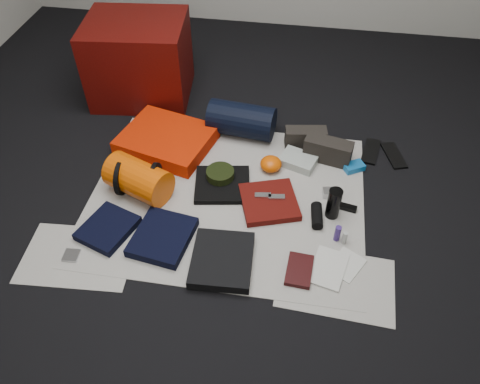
# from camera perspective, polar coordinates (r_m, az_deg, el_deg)

# --- Properties ---
(floor) EXTENTS (4.50, 4.50, 0.02)m
(floor) POSITION_cam_1_polar(r_m,az_deg,el_deg) (2.78, -1.58, -0.77)
(floor) COLOR black
(floor) RESTS_ON ground
(newspaper_mat) EXTENTS (1.60, 1.30, 0.01)m
(newspaper_mat) POSITION_cam_1_polar(r_m,az_deg,el_deg) (2.77, -1.59, -0.59)
(newspaper_mat) COLOR beige
(newspaper_mat) RESTS_ON floor
(newspaper_sheet_front_left) EXTENTS (0.61, 0.44, 0.00)m
(newspaper_sheet_front_left) POSITION_cam_1_polar(r_m,az_deg,el_deg) (2.64, -19.09, -7.36)
(newspaper_sheet_front_left) COLOR beige
(newspaper_sheet_front_left) RESTS_ON floor
(newspaper_sheet_front_right) EXTENTS (0.60, 0.43, 0.00)m
(newspaper_sheet_front_right) POSITION_cam_1_polar(r_m,az_deg,el_deg) (2.45, 11.62, -10.77)
(newspaper_sheet_front_right) COLOR beige
(newspaper_sheet_front_right) RESTS_ON floor
(red_cabinet) EXTENTS (0.74, 0.64, 0.57)m
(red_cabinet) POSITION_cam_1_polar(r_m,az_deg,el_deg) (3.53, -12.18, 15.48)
(red_cabinet) COLOR #470805
(red_cabinet) RESTS_ON floor
(sleeping_pad) EXTENTS (0.65, 0.58, 0.10)m
(sleeping_pad) POSITION_cam_1_polar(r_m,az_deg,el_deg) (3.11, -8.92, 6.30)
(sleeping_pad) COLOR red
(sleeping_pad) RESTS_ON newspaper_mat
(stuff_sack) EXTENTS (0.43, 0.34, 0.22)m
(stuff_sack) POSITION_cam_1_polar(r_m,az_deg,el_deg) (2.78, -12.27, 1.58)
(stuff_sack) COLOR #CE4A03
(stuff_sack) RESTS_ON newspaper_mat
(sack_strap_left) EXTENTS (0.02, 0.22, 0.22)m
(sack_strap_left) POSITION_cam_1_polar(r_m,az_deg,el_deg) (2.82, -14.18, 1.78)
(sack_strap_left) COLOR black
(sack_strap_left) RESTS_ON newspaper_mat
(sack_strap_right) EXTENTS (0.03, 0.22, 0.22)m
(sack_strap_right) POSITION_cam_1_polar(r_m,az_deg,el_deg) (2.75, -10.31, 1.34)
(sack_strap_right) COLOR black
(sack_strap_right) RESTS_ON newspaper_mat
(navy_duffel) EXTENTS (0.46, 0.27, 0.23)m
(navy_duffel) POSITION_cam_1_polar(r_m,az_deg,el_deg) (3.14, 0.18, 8.77)
(navy_duffel) COLOR black
(navy_duffel) RESTS_ON newspaper_mat
(boonie_brim) EXTENTS (0.28, 0.28, 0.01)m
(boonie_brim) POSITION_cam_1_polar(r_m,az_deg,el_deg) (2.87, -2.40, 1.46)
(boonie_brim) COLOR black
(boonie_brim) RESTS_ON newspaper_mat
(boonie_crown) EXTENTS (0.17, 0.17, 0.08)m
(boonie_crown) POSITION_cam_1_polar(r_m,az_deg,el_deg) (2.84, -2.42, 2.06)
(boonie_crown) COLOR black
(boonie_crown) RESTS_ON boonie_brim
(hiking_boot_left) EXTENTS (0.28, 0.14, 0.13)m
(hiking_boot_left) POSITION_cam_1_polar(r_m,az_deg,el_deg) (3.10, 7.99, 6.57)
(hiking_boot_left) COLOR black
(hiking_boot_left) RESTS_ON newspaper_mat
(hiking_boot_right) EXTENTS (0.32, 0.17, 0.15)m
(hiking_boot_right) POSITION_cam_1_polar(r_m,az_deg,el_deg) (3.01, 10.67, 4.99)
(hiking_boot_right) COLOR black
(hiking_boot_right) RESTS_ON newspaper_mat
(flip_flop_left) EXTENTS (0.14, 0.27, 0.01)m
(flip_flop_left) POSITION_cam_1_polar(r_m,az_deg,el_deg) (3.18, 15.64, 4.82)
(flip_flop_left) COLOR black
(flip_flop_left) RESTS_ON floor
(flip_flop_right) EXTENTS (0.16, 0.27, 0.01)m
(flip_flop_right) POSITION_cam_1_polar(r_m,az_deg,el_deg) (3.19, 18.23, 4.26)
(flip_flop_right) COLOR black
(flip_flop_right) RESTS_ON floor
(trousers_navy_a) EXTENTS (0.33, 0.35, 0.04)m
(trousers_navy_a) POSITION_cam_1_polar(r_m,az_deg,el_deg) (2.68, -15.80, -4.26)
(trousers_navy_a) COLOR black
(trousers_navy_a) RESTS_ON newspaper_mat
(trousers_navy_b) EXTENTS (0.34, 0.37, 0.05)m
(trousers_navy_b) POSITION_cam_1_polar(r_m,az_deg,el_deg) (2.57, -9.42, -5.43)
(trousers_navy_b) COLOR black
(trousers_navy_b) RESTS_ON newspaper_mat
(trousers_charcoal) EXTENTS (0.33, 0.37, 0.06)m
(trousers_charcoal) POSITION_cam_1_polar(r_m,az_deg,el_deg) (2.44, -2.20, -8.27)
(trousers_charcoal) COLOR black
(trousers_charcoal) RESTS_ON newspaper_mat
(black_tshirt) EXTENTS (0.37, 0.35, 0.03)m
(black_tshirt) POSITION_cam_1_polar(r_m,az_deg,el_deg) (2.82, -2.16, 0.91)
(black_tshirt) COLOR black
(black_tshirt) RESTS_ON newspaper_mat
(red_shirt) EXTENTS (0.40, 0.40, 0.04)m
(red_shirt) POSITION_cam_1_polar(r_m,az_deg,el_deg) (2.72, 3.57, -1.22)
(red_shirt) COLOR #4D0C08
(red_shirt) RESTS_ON newspaper_mat
(orange_stuff_sack) EXTENTS (0.17, 0.17, 0.09)m
(orange_stuff_sack) POSITION_cam_1_polar(r_m,az_deg,el_deg) (2.92, 3.78, 3.43)
(orange_stuff_sack) COLOR #CE4A03
(orange_stuff_sack) RESTS_ON newspaper_mat
(first_aid_pouch) EXTENTS (0.26, 0.22, 0.05)m
(first_aid_pouch) POSITION_cam_1_polar(r_m,az_deg,el_deg) (2.98, 7.13, 3.85)
(first_aid_pouch) COLOR #959E96
(first_aid_pouch) RESTS_ON newspaper_mat
(water_bottle) EXTENTS (0.09, 0.09, 0.19)m
(water_bottle) POSITION_cam_1_polar(r_m,az_deg,el_deg) (2.65, 11.36, -1.36)
(water_bottle) COLOR black
(water_bottle) RESTS_ON newspaper_mat
(speaker) EXTENTS (0.08, 0.17, 0.06)m
(speaker) POSITION_cam_1_polar(r_m,az_deg,el_deg) (2.66, 9.35, -2.86)
(speaker) COLOR black
(speaker) RESTS_ON newspaper_mat
(compact_camera) EXTENTS (0.11, 0.08, 0.04)m
(compact_camera) POSITION_cam_1_polar(r_m,az_deg,el_deg) (2.82, 11.09, -0.10)
(compact_camera) COLOR #B0B1B5
(compact_camera) RESTS_ON newspaper_mat
(cyan_case) EXTENTS (0.15, 0.13, 0.04)m
(cyan_case) POSITION_cam_1_polar(r_m,az_deg,el_deg) (3.01, 13.69, 3.01)
(cyan_case) COLOR #105A9B
(cyan_case) RESTS_ON newspaper_mat
(toiletry_purple) EXTENTS (0.04, 0.04, 0.10)m
(toiletry_purple) POSITION_cam_1_polar(r_m,az_deg,el_deg) (2.57, 11.80, -4.96)
(toiletry_purple) COLOR navy
(toiletry_purple) RESTS_ON newspaper_mat
(toiletry_clear) EXTENTS (0.03, 0.03, 0.08)m
(toiletry_clear) POSITION_cam_1_polar(r_m,az_deg,el_deg) (2.58, 12.63, -5.45)
(toiletry_clear) COLOR #A3A7A2
(toiletry_clear) RESTS_ON newspaper_mat
(paperback_book) EXTENTS (0.14, 0.21, 0.03)m
(paperback_book) POSITION_cam_1_polar(r_m,az_deg,el_deg) (2.44, 7.24, -9.43)
(paperback_book) COLOR black
(paperback_book) RESTS_ON newspaper_mat
(map_booklet) EXTENTS (0.22, 0.28, 0.01)m
(map_booklet) POSITION_cam_1_polar(r_m,az_deg,el_deg) (2.48, 10.73, -9.10)
(map_booklet) COLOR beige
(map_booklet) RESTS_ON newspaper_mat
(map_printout) EXTENTS (0.22, 0.23, 0.01)m
(map_printout) POSITION_cam_1_polar(r_m,az_deg,el_deg) (2.52, 12.83, -8.63)
(map_printout) COLOR beige
(map_printout) RESTS_ON newspaper_mat
(sunglasses) EXTENTS (0.11, 0.06, 0.03)m
(sunglasses) POSITION_cam_1_polar(r_m,az_deg,el_deg) (2.76, 13.01, -1.86)
(sunglasses) COLOR black
(sunglasses) RESTS_ON newspaper_mat
(key_cluster) EXTENTS (0.09, 0.09, 0.01)m
(key_cluster) POSITION_cam_1_polar(r_m,az_deg,el_deg) (2.64, -19.87, -7.28)
(key_cluster) COLOR #B0B1B5
(key_cluster) RESTS_ON newspaper_mat
(tape_roll) EXTENTS (0.05, 0.05, 0.04)m
(tape_roll) POSITION_cam_1_polar(r_m,az_deg,el_deg) (2.81, -1.67, 1.78)
(tape_roll) COLOR white
(tape_roll) RESTS_ON black_tshirt
(energy_bar_a) EXTENTS (0.10, 0.05, 0.01)m
(energy_bar_a) POSITION_cam_1_polar(r_m,az_deg,el_deg) (2.71, 2.81, -0.41)
(energy_bar_a) COLOR #B0B1B5
(energy_bar_a) RESTS_ON red_shirt
(energy_bar_b) EXTENTS (0.10, 0.05, 0.01)m
(energy_bar_b) POSITION_cam_1_polar(r_m,az_deg,el_deg) (2.71, 4.49, -0.61)
(energy_bar_b) COLOR #B0B1B5
(energy_bar_b) RESTS_ON red_shirt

